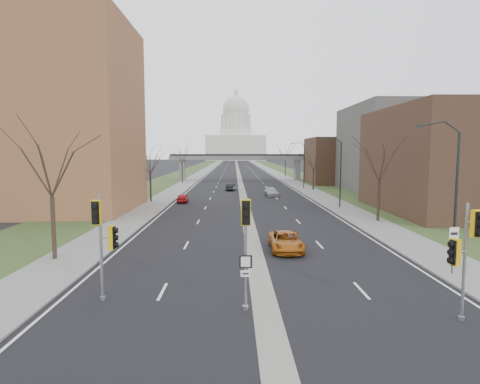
{
  "coord_description": "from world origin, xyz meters",
  "views": [
    {
      "loc": [
        -1.4,
        -17.47,
        6.98
      ],
      "look_at": [
        -1.01,
        9.52,
        4.27
      ],
      "focal_mm": 30.0,
      "sensor_mm": 36.0,
      "label": 1
    }
  ],
  "objects_px": {
    "car_right_near": "(286,241)",
    "signal_pole_left": "(103,232)",
    "signal_pole_right": "(465,246)",
    "speed_limit_sign": "(453,242)",
    "car_right_mid": "(271,192)",
    "car_left_far": "(231,187)",
    "car_left_near": "(183,198)",
    "signal_pole_median": "(246,233)"
  },
  "relations": [
    {
      "from": "signal_pole_right",
      "to": "car_left_far",
      "type": "relative_size",
      "value": 1.24
    },
    {
      "from": "signal_pole_left",
      "to": "car_right_near",
      "type": "height_order",
      "value": "signal_pole_left"
    },
    {
      "from": "signal_pole_left",
      "to": "speed_limit_sign",
      "type": "height_order",
      "value": "signal_pole_left"
    },
    {
      "from": "speed_limit_sign",
      "to": "car_left_near",
      "type": "bearing_deg",
      "value": 113.22
    },
    {
      "from": "car_left_far",
      "to": "signal_pole_right",
      "type": "bearing_deg",
      "value": 107.01
    },
    {
      "from": "signal_pole_median",
      "to": "signal_pole_right",
      "type": "distance_m",
      "value": 8.88
    },
    {
      "from": "signal_pole_left",
      "to": "car_left_far",
      "type": "xyz_separation_m",
      "value": [
        5.41,
        54.14,
        -2.65
      ]
    },
    {
      "from": "signal_pole_right",
      "to": "car_left_far",
      "type": "bearing_deg",
      "value": 87.34
    },
    {
      "from": "signal_pole_left",
      "to": "car_right_mid",
      "type": "height_order",
      "value": "signal_pole_left"
    },
    {
      "from": "signal_pole_left",
      "to": "speed_limit_sign",
      "type": "bearing_deg",
      "value": 10.83
    },
    {
      "from": "car_left_near",
      "to": "car_right_near",
      "type": "bearing_deg",
      "value": 108.75
    },
    {
      "from": "signal_pole_left",
      "to": "speed_limit_sign",
      "type": "xyz_separation_m",
      "value": [
        18.34,
        3.78,
        -1.35
      ]
    },
    {
      "from": "car_left_far",
      "to": "car_right_near",
      "type": "bearing_deg",
      "value": 102.59
    },
    {
      "from": "signal_pole_left",
      "to": "signal_pole_median",
      "type": "xyz_separation_m",
      "value": [
        6.5,
        -1.32,
        0.2
      ]
    },
    {
      "from": "signal_pole_right",
      "to": "car_left_far",
      "type": "xyz_separation_m",
      "value": [
        -9.88,
        56.65,
        -2.57
      ]
    },
    {
      "from": "speed_limit_sign",
      "to": "car_left_near",
      "type": "relative_size",
      "value": 0.73
    },
    {
      "from": "signal_pole_left",
      "to": "car_left_near",
      "type": "height_order",
      "value": "signal_pole_left"
    },
    {
      "from": "signal_pole_left",
      "to": "car_left_far",
      "type": "bearing_deg",
      "value": 83.48
    },
    {
      "from": "signal_pole_median",
      "to": "signal_pole_left",
      "type": "bearing_deg",
      "value": 168.38
    },
    {
      "from": "car_left_far",
      "to": "car_right_near",
      "type": "distance_m",
      "value": 44.67
    },
    {
      "from": "car_left_near",
      "to": "car_left_far",
      "type": "bearing_deg",
      "value": -113.74
    },
    {
      "from": "car_right_near",
      "to": "speed_limit_sign",
      "type": "bearing_deg",
      "value": -33.82
    },
    {
      "from": "car_left_near",
      "to": "car_right_mid",
      "type": "distance_m",
      "value": 15.2
    },
    {
      "from": "signal_pole_left",
      "to": "car_right_near",
      "type": "xyz_separation_m",
      "value": [
        9.68,
        9.67,
        -2.64
      ]
    },
    {
      "from": "signal_pole_right",
      "to": "car_right_near",
      "type": "height_order",
      "value": "signal_pole_right"
    },
    {
      "from": "signal_pole_median",
      "to": "speed_limit_sign",
      "type": "bearing_deg",
      "value": 23.11
    },
    {
      "from": "speed_limit_sign",
      "to": "car_left_near",
      "type": "height_order",
      "value": "speed_limit_sign"
    },
    {
      "from": "signal_pole_right",
      "to": "car_right_near",
      "type": "xyz_separation_m",
      "value": [
        -5.62,
        12.18,
        -2.56
      ]
    },
    {
      "from": "speed_limit_sign",
      "to": "car_right_near",
      "type": "xyz_separation_m",
      "value": [
        -8.66,
        5.9,
        -1.28
      ]
    },
    {
      "from": "signal_pole_median",
      "to": "speed_limit_sign",
      "type": "xyz_separation_m",
      "value": [
        11.84,
        5.09,
        -1.55
      ]
    },
    {
      "from": "car_left_near",
      "to": "car_right_near",
      "type": "height_order",
      "value": "car_right_near"
    },
    {
      "from": "speed_limit_sign",
      "to": "car_right_mid",
      "type": "xyz_separation_m",
      "value": [
        -6.45,
        41.08,
        -1.31
      ]
    },
    {
      "from": "signal_pole_median",
      "to": "car_right_mid",
      "type": "xyz_separation_m",
      "value": [
        5.39,
        46.17,
        -2.86
      ]
    },
    {
      "from": "signal_pole_median",
      "to": "car_right_near",
      "type": "distance_m",
      "value": 11.78
    },
    {
      "from": "signal_pole_left",
      "to": "car_right_near",
      "type": "relative_size",
      "value": 1.05
    },
    {
      "from": "car_right_near",
      "to": "signal_pole_left",
      "type": "bearing_deg",
      "value": -134.6
    },
    {
      "from": "signal_pole_right",
      "to": "speed_limit_sign",
      "type": "xyz_separation_m",
      "value": [
        3.04,
        6.29,
        -1.27
      ]
    },
    {
      "from": "signal_pole_left",
      "to": "signal_pole_right",
      "type": "height_order",
      "value": "signal_pole_left"
    },
    {
      "from": "speed_limit_sign",
      "to": "car_left_far",
      "type": "relative_size",
      "value": 0.67
    },
    {
      "from": "speed_limit_sign",
      "to": "car_right_mid",
      "type": "relative_size",
      "value": 0.61
    },
    {
      "from": "signal_pole_left",
      "to": "car_left_far",
      "type": "distance_m",
      "value": 54.47
    },
    {
      "from": "signal_pole_right",
      "to": "car_right_near",
      "type": "relative_size",
      "value": 1.03
    }
  ]
}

